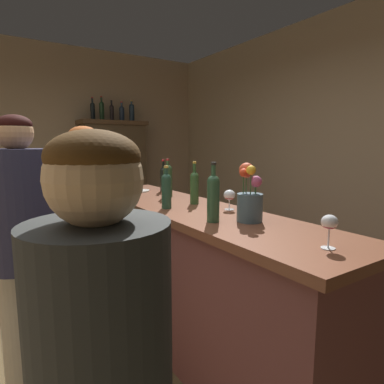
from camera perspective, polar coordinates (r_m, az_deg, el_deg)
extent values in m
plane|color=brown|center=(2.44, -13.47, -29.41)|extent=(8.28, 8.28, 0.00)
cube|color=tan|center=(5.12, -26.47, 6.86)|extent=(5.30, 0.12, 2.86)
cube|color=tan|center=(3.74, 27.64, 6.54)|extent=(0.12, 6.49, 2.86)
cube|color=brown|center=(2.51, -0.42, -14.90)|extent=(0.55, 2.53, 0.99)
cube|color=brown|center=(2.35, -0.43, -3.14)|extent=(0.62, 2.64, 0.05)
cube|color=brown|center=(5.12, -13.22, 1.66)|extent=(0.90, 0.36, 1.82)
cube|color=brown|center=(5.10, -13.56, 11.54)|extent=(0.98, 0.42, 0.06)
cylinder|color=#2D4F26|center=(2.44, 0.42, 0.29)|extent=(0.06, 0.06, 0.20)
sphere|color=#2D4F26|center=(2.43, 0.42, 2.68)|extent=(0.06, 0.06, 0.06)
cylinder|color=#2D4F26|center=(2.42, 0.42, 3.81)|extent=(0.02, 0.02, 0.10)
cylinder|color=gold|center=(2.42, 0.42, 5.14)|extent=(0.03, 0.03, 0.02)
cylinder|color=#234633|center=(2.27, -4.44, -0.28)|extent=(0.07, 0.07, 0.21)
sphere|color=#234633|center=(2.26, -4.47, 2.32)|extent=(0.07, 0.07, 0.07)
cylinder|color=#234633|center=(2.26, -4.48, 3.24)|extent=(0.03, 0.03, 0.07)
cylinder|color=gold|center=(2.25, -4.49, 4.36)|extent=(0.03, 0.03, 0.02)
cylinder|color=#2B5033|center=(1.88, 3.69, -1.71)|extent=(0.07, 0.07, 0.23)
sphere|color=#2B5033|center=(1.86, 3.72, 1.83)|extent=(0.07, 0.07, 0.07)
cylinder|color=#2B5033|center=(1.86, 3.74, 3.25)|extent=(0.03, 0.03, 0.09)
cylinder|color=black|center=(1.85, 3.75, 4.93)|extent=(0.03, 0.03, 0.02)
cylinder|color=#2F4D29|center=(2.77, -4.19, 1.53)|extent=(0.07, 0.07, 0.23)
sphere|color=#2F4D29|center=(2.75, -4.22, 3.93)|extent=(0.07, 0.07, 0.07)
cylinder|color=#2F4D29|center=(2.75, -4.23, 4.68)|extent=(0.03, 0.03, 0.07)
cylinder|color=#B0282A|center=(2.75, -4.24, 5.59)|extent=(0.03, 0.03, 0.02)
cylinder|color=black|center=(3.11, -4.96, 1.91)|extent=(0.06, 0.06, 0.19)
sphere|color=black|center=(3.10, -4.99, 3.69)|extent=(0.06, 0.06, 0.06)
cylinder|color=black|center=(3.09, -5.00, 4.51)|extent=(0.02, 0.02, 0.09)
cylinder|color=#B01B22|center=(3.09, -5.01, 5.48)|extent=(0.03, 0.03, 0.02)
cylinder|color=white|center=(2.25, 6.45, -3.02)|extent=(0.07, 0.07, 0.00)
cylinder|color=white|center=(2.25, 6.46, -2.16)|extent=(0.01, 0.01, 0.06)
ellipsoid|color=white|center=(2.23, 6.49, -0.48)|extent=(0.08, 0.08, 0.07)
ellipsoid|color=maroon|center=(2.24, 6.48, -0.97)|extent=(0.06, 0.06, 0.03)
cylinder|color=white|center=(1.54, 22.45, -8.96)|extent=(0.06, 0.06, 0.00)
cylinder|color=white|center=(1.53, 22.54, -7.41)|extent=(0.01, 0.01, 0.08)
ellipsoid|color=white|center=(1.51, 22.69, -4.79)|extent=(0.07, 0.07, 0.06)
ellipsoid|color=maroon|center=(1.52, 22.65, -5.42)|extent=(0.06, 0.06, 0.02)
cylinder|color=#3F5A67|center=(1.92, 9.95, -2.68)|extent=(0.15, 0.15, 0.16)
cylinder|color=#38602D|center=(1.95, 10.86, -0.03)|extent=(0.01, 0.01, 0.14)
sphere|color=#BB4D87|center=(1.94, 10.91, 1.96)|extent=(0.04, 0.04, 0.04)
cylinder|color=#38602D|center=(1.95, 9.34, 0.88)|extent=(0.01, 0.01, 0.19)
sphere|color=#C94728|center=(1.94, 9.40, 3.74)|extent=(0.09, 0.09, 0.09)
cylinder|color=#38602D|center=(1.91, 8.86, 0.56)|extent=(0.01, 0.01, 0.18)
sphere|color=red|center=(1.89, 8.92, 3.32)|extent=(0.05, 0.05, 0.05)
cylinder|color=#38602D|center=(1.88, 10.10, 0.67)|extent=(0.01, 0.01, 0.20)
sphere|color=yellow|center=(1.87, 10.17, 3.73)|extent=(0.05, 0.05, 0.05)
cylinder|color=#38602D|center=(1.90, 10.96, -0.25)|extent=(0.01, 0.01, 0.14)
sphere|color=#BC4F7D|center=(1.89, 11.02, 1.80)|extent=(0.07, 0.07, 0.07)
cylinder|color=white|center=(3.13, -9.10, 0.20)|extent=(0.19, 0.19, 0.01)
cylinder|color=black|center=(5.02, -16.78, 13.02)|extent=(0.07, 0.07, 0.21)
sphere|color=black|center=(5.03, -16.83, 14.21)|extent=(0.07, 0.07, 0.07)
cylinder|color=black|center=(5.03, -16.86, 14.74)|extent=(0.02, 0.02, 0.09)
cylinder|color=#AB2227|center=(5.04, -16.88, 15.35)|extent=(0.03, 0.03, 0.02)
cylinder|color=#17321A|center=(5.06, -15.32, 13.15)|extent=(0.07, 0.07, 0.23)
sphere|color=#17321A|center=(5.07, -15.37, 14.45)|extent=(0.07, 0.07, 0.07)
cylinder|color=#17321A|center=(5.07, -15.40, 14.98)|extent=(0.03, 0.03, 0.10)
cylinder|color=#AF271D|center=(5.08, -15.42, 15.61)|extent=(0.03, 0.03, 0.02)
cylinder|color=black|center=(5.10, -13.69, 12.99)|extent=(0.06, 0.06, 0.20)
sphere|color=black|center=(5.11, -13.73, 14.10)|extent=(0.06, 0.06, 0.06)
cylinder|color=black|center=(5.12, -13.74, 14.54)|extent=(0.03, 0.03, 0.08)
cylinder|color=black|center=(5.12, -13.76, 15.06)|extent=(0.03, 0.03, 0.02)
cylinder|color=#192739|center=(5.16, -12.03, 12.89)|extent=(0.07, 0.07, 0.18)
sphere|color=#192739|center=(5.17, -12.06, 13.90)|extent=(0.07, 0.07, 0.07)
cylinder|color=#192739|center=(5.17, -12.08, 14.39)|extent=(0.03, 0.03, 0.09)
cylinder|color=#AB1F21|center=(5.18, -12.10, 14.97)|extent=(0.03, 0.03, 0.02)
cylinder|color=#192936|center=(5.22, -10.36, 13.13)|extent=(0.08, 0.08, 0.23)
sphere|color=#192936|center=(5.23, -10.39, 14.36)|extent=(0.08, 0.08, 0.08)
cylinder|color=#192936|center=(5.23, -10.40, 14.75)|extent=(0.03, 0.03, 0.07)
cylinder|color=gold|center=(5.24, -10.42, 15.23)|extent=(0.03, 0.03, 0.02)
cylinder|color=#A9A18F|center=(2.17, -26.13, -21.87)|extent=(0.27, 0.27, 0.85)
cylinder|color=#2C2D47|center=(1.92, -27.53, -2.53)|extent=(0.38, 0.38, 0.61)
sphere|color=tan|center=(1.89, -28.32, 9.03)|extent=(0.18, 0.18, 0.18)
ellipsoid|color=black|center=(1.89, -28.41, 10.24)|extent=(0.17, 0.17, 0.10)
cylinder|color=#2C2F2E|center=(0.83, -15.38, -24.56)|extent=(0.31, 0.31, 0.57)
sphere|color=#DAB380|center=(0.70, -16.56, 2.15)|extent=(0.20, 0.20, 0.20)
ellipsoid|color=#4C3113|center=(0.70, -16.72, 5.86)|extent=(0.19, 0.19, 0.11)
cylinder|color=#B8AF8E|center=(2.58, -17.15, -16.76)|extent=(0.23, 0.23, 0.82)
cylinder|color=#3F6F50|center=(2.37, -17.89, -1.06)|extent=(0.33, 0.33, 0.60)
sphere|color=tan|center=(2.34, -18.32, 8.35)|extent=(0.20, 0.20, 0.20)
ellipsoid|color=#A14E20|center=(2.34, -18.37, 9.45)|extent=(0.19, 0.19, 0.11)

